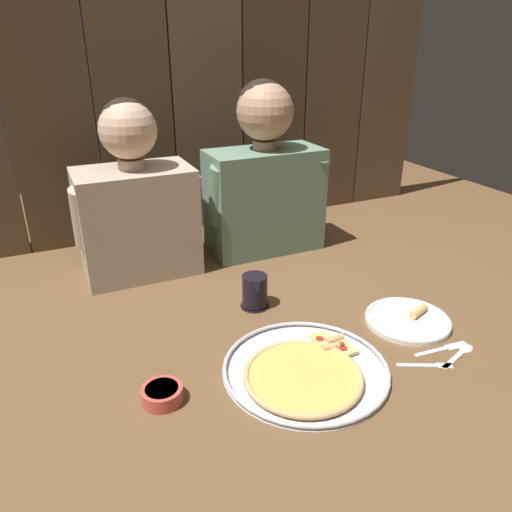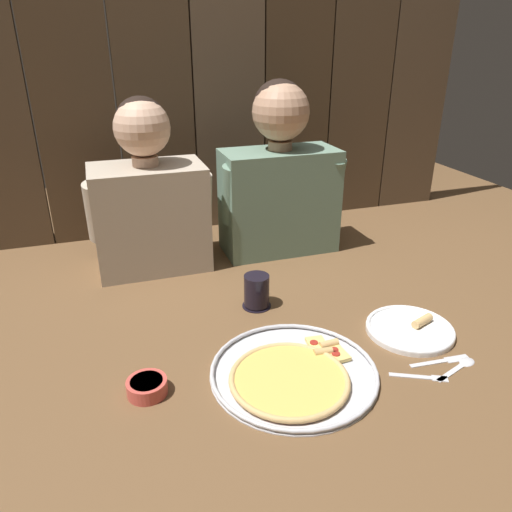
{
  "view_description": "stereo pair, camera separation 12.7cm",
  "coord_description": "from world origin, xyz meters",
  "px_view_note": "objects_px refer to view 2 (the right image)",
  "views": [
    {
      "loc": [
        -0.48,
        -0.95,
        0.71
      ],
      "look_at": [
        0.0,
        0.1,
        0.18
      ],
      "focal_mm": 34.03,
      "sensor_mm": 36.0,
      "label": 1
    },
    {
      "loc": [
        -0.37,
        -1.0,
        0.71
      ],
      "look_at": [
        0.0,
        0.1,
        0.18
      ],
      "focal_mm": 34.03,
      "sensor_mm": 36.0,
      "label": 2
    }
  ],
  "objects_px": {
    "pizza_tray": "(293,374)",
    "drinking_glass": "(257,291)",
    "dipping_bowl": "(147,386)",
    "diner_left": "(149,196)",
    "dinner_plate": "(410,329)",
    "diner_right": "(280,176)"
  },
  "relations": [
    {
      "from": "pizza_tray",
      "to": "drinking_glass",
      "type": "height_order",
      "value": "drinking_glass"
    },
    {
      "from": "pizza_tray",
      "to": "dipping_bowl",
      "type": "bearing_deg",
      "value": 171.0
    },
    {
      "from": "diner_left",
      "to": "dipping_bowl",
      "type": "bearing_deg",
      "value": -99.07
    },
    {
      "from": "dipping_bowl",
      "to": "diner_left",
      "type": "xyz_separation_m",
      "value": [
        0.1,
        0.64,
        0.22
      ]
    },
    {
      "from": "pizza_tray",
      "to": "dinner_plate",
      "type": "relative_size",
      "value": 1.7
    },
    {
      "from": "dinner_plate",
      "to": "diner_right",
      "type": "height_order",
      "value": "diner_right"
    },
    {
      "from": "pizza_tray",
      "to": "diner_left",
      "type": "bearing_deg",
      "value": 107.28
    },
    {
      "from": "pizza_tray",
      "to": "diner_left",
      "type": "height_order",
      "value": "diner_left"
    },
    {
      "from": "pizza_tray",
      "to": "dinner_plate",
      "type": "xyz_separation_m",
      "value": [
        0.36,
        0.08,
        -0.0
      ]
    },
    {
      "from": "drinking_glass",
      "to": "diner_right",
      "type": "bearing_deg",
      "value": 60.81
    },
    {
      "from": "diner_left",
      "to": "diner_right",
      "type": "height_order",
      "value": "diner_right"
    },
    {
      "from": "drinking_glass",
      "to": "dipping_bowl",
      "type": "bearing_deg",
      "value": -140.95
    },
    {
      "from": "diner_left",
      "to": "diner_right",
      "type": "relative_size",
      "value": 0.94
    },
    {
      "from": "pizza_tray",
      "to": "dipping_bowl",
      "type": "height_order",
      "value": "dipping_bowl"
    },
    {
      "from": "dipping_bowl",
      "to": "diner_right",
      "type": "relative_size",
      "value": 0.15
    },
    {
      "from": "drinking_glass",
      "to": "diner_right",
      "type": "relative_size",
      "value": 0.17
    },
    {
      "from": "diner_left",
      "to": "drinking_glass",
      "type": "bearing_deg",
      "value": -56.89
    },
    {
      "from": "dinner_plate",
      "to": "diner_left",
      "type": "bearing_deg",
      "value": 133.02
    },
    {
      "from": "diner_right",
      "to": "pizza_tray",
      "type": "bearing_deg",
      "value": -108.18
    },
    {
      "from": "dipping_bowl",
      "to": "diner_left",
      "type": "height_order",
      "value": "diner_left"
    },
    {
      "from": "pizza_tray",
      "to": "diner_right",
      "type": "distance_m",
      "value": 0.78
    },
    {
      "from": "drinking_glass",
      "to": "dipping_bowl",
      "type": "height_order",
      "value": "drinking_glass"
    }
  ]
}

